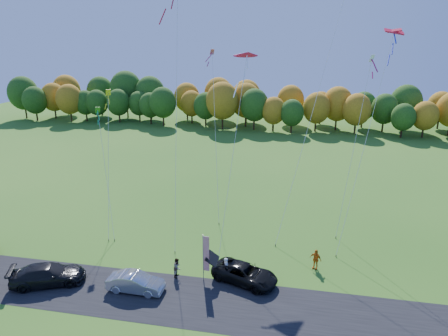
% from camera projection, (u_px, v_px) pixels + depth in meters
% --- Properties ---
extents(ground, '(160.00, 160.00, 0.00)m').
position_uv_depth(ground, '(210.00, 271.00, 32.67)').
color(ground, '#2B6019').
extents(asphalt_strip, '(90.00, 6.00, 0.01)m').
position_uv_depth(asphalt_strip, '(198.00, 301.00, 28.93)').
color(asphalt_strip, black).
rests_on(asphalt_strip, ground).
extents(tree_line, '(116.00, 12.00, 10.00)m').
position_uv_depth(tree_line, '(268.00, 129.00, 84.01)').
color(tree_line, '#1E4711').
rests_on(tree_line, ground).
extents(black_suv, '(5.69, 4.01, 1.44)m').
position_uv_depth(black_suv, '(245.00, 274.00, 31.08)').
color(black_suv, black).
rests_on(black_suv, ground).
extents(silver_sedan, '(4.34, 1.56, 1.43)m').
position_uv_depth(silver_sedan, '(136.00, 282.00, 29.96)').
color(silver_sedan, '#B9B8BD').
rests_on(silver_sedan, ground).
extents(dark_truck_a, '(5.97, 4.20, 1.60)m').
position_uv_depth(dark_truck_a, '(48.00, 274.00, 30.82)').
color(dark_truck_a, black).
rests_on(dark_truck_a, ground).
extents(person_tailgate_a, '(0.62, 0.75, 1.76)m').
position_uv_depth(person_tailgate_a, '(226.00, 268.00, 31.56)').
color(person_tailgate_a, silver).
rests_on(person_tailgate_a, ground).
extents(person_tailgate_b, '(0.64, 0.81, 1.60)m').
position_uv_depth(person_tailgate_b, '(177.00, 268.00, 31.75)').
color(person_tailgate_b, gray).
rests_on(person_tailgate_b, ground).
extents(person_east, '(1.10, 0.87, 1.75)m').
position_uv_depth(person_east, '(315.00, 259.00, 32.82)').
color(person_east, '#CF6513').
rests_on(person_east, ground).
extents(feather_flag, '(0.52, 0.10, 3.95)m').
position_uv_depth(feather_flag, '(205.00, 253.00, 30.73)').
color(feather_flag, '#999999').
rests_on(feather_flag, ground).
extents(kite_delta_blue, '(3.68, 11.03, 25.42)m').
position_uv_depth(kite_delta_blue, '(176.00, 102.00, 36.48)').
color(kite_delta_blue, '#4C3F33').
rests_on(kite_delta_blue, ground).
extents(kite_parafoil_orange, '(8.03, 13.77, 26.67)m').
position_uv_depth(kite_parafoil_orange, '(318.00, 94.00, 38.16)').
color(kite_parafoil_orange, '#4C3F33').
rests_on(kite_parafoil_orange, ground).
extents(kite_delta_red, '(2.54, 11.49, 18.13)m').
position_uv_depth(kite_delta_red, '(235.00, 138.00, 36.81)').
color(kite_delta_red, '#4C3F33').
rests_on(kite_delta_red, ground).
extents(kite_parafoil_rainbow, '(5.91, 8.91, 19.41)m').
position_uv_depth(kite_parafoil_rainbow, '(366.00, 140.00, 35.40)').
color(kite_parafoil_rainbow, '#4C3F33').
rests_on(kite_parafoil_rainbow, ground).
extents(kite_diamond_yellow, '(2.81, 7.50, 13.59)m').
position_uv_depth(kite_diamond_yellow, '(108.00, 163.00, 38.96)').
color(kite_diamond_yellow, '#4C3F33').
rests_on(kite_diamond_yellow, ground).
extents(kite_diamond_green, '(3.78, 5.73, 12.01)m').
position_uv_depth(kite_diamond_green, '(106.00, 173.00, 38.53)').
color(kite_diamond_green, '#4C3F33').
rests_on(kite_diamond_green, ground).
extents(kite_diamond_white, '(2.81, 5.36, 17.08)m').
position_uv_depth(kite_diamond_white, '(354.00, 148.00, 37.52)').
color(kite_diamond_white, '#4C3F33').
rests_on(kite_diamond_white, ground).
extents(kite_diamond_pink, '(2.79, 8.18, 17.37)m').
position_uv_depth(kite_diamond_pink, '(215.00, 135.00, 42.07)').
color(kite_diamond_pink, '#4C3F33').
rests_on(kite_diamond_pink, ground).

